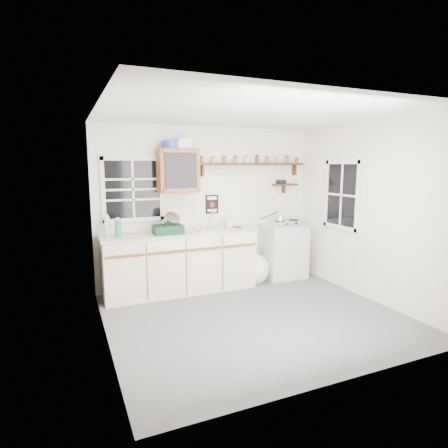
# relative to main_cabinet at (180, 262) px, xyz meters

# --- Properties ---
(room) EXTENTS (3.64, 3.24, 2.54)m
(room) POSITION_rel_main_cabinet_xyz_m (0.58, -1.30, 0.79)
(room) COLOR #535355
(room) RESTS_ON ground
(main_cabinet) EXTENTS (2.31, 0.63, 0.92)m
(main_cabinet) POSITION_rel_main_cabinet_xyz_m (0.00, 0.00, 0.00)
(main_cabinet) COLOR beige
(main_cabinet) RESTS_ON floor
(right_cabinet) EXTENTS (0.73, 0.57, 0.91)m
(right_cabinet) POSITION_rel_main_cabinet_xyz_m (1.83, 0.03, -0.01)
(right_cabinet) COLOR beige
(right_cabinet) RESTS_ON floor
(sink) EXTENTS (0.52, 0.44, 0.29)m
(sink) POSITION_rel_main_cabinet_xyz_m (0.54, 0.01, 0.47)
(sink) COLOR silver
(sink) RESTS_ON main_cabinet
(upper_cabinet) EXTENTS (0.60, 0.32, 0.65)m
(upper_cabinet) POSITION_rel_main_cabinet_xyz_m (0.03, 0.14, 1.36)
(upper_cabinet) COLOR brown
(upper_cabinet) RESTS_ON wall_back
(upper_cabinet_clutter) EXTENTS (0.41, 0.24, 0.14)m
(upper_cabinet_clutter) POSITION_rel_main_cabinet_xyz_m (0.01, 0.14, 1.75)
(upper_cabinet_clutter) COLOR #1B3AB5
(upper_cabinet_clutter) RESTS_ON upper_cabinet
(spice_shelf) EXTENTS (1.91, 0.18, 0.34)m
(spice_shelf) POSITION_rel_main_cabinet_xyz_m (1.31, 0.21, 1.47)
(spice_shelf) COLOR black
(spice_shelf) RESTS_ON wall_back
(secondary_shelf) EXTENTS (0.45, 0.16, 0.24)m
(secondary_shelf) POSITION_rel_main_cabinet_xyz_m (1.94, 0.22, 1.12)
(secondary_shelf) COLOR black
(secondary_shelf) RESTS_ON wall_back
(warning_sign) EXTENTS (0.22, 0.02, 0.30)m
(warning_sign) POSITION_rel_main_cabinet_xyz_m (0.63, 0.29, 0.82)
(warning_sign) COLOR black
(warning_sign) RESTS_ON wall_back
(window_back) EXTENTS (0.93, 0.03, 0.98)m
(window_back) POSITION_rel_main_cabinet_xyz_m (-0.62, 0.29, 1.09)
(window_back) COLOR black
(window_back) RESTS_ON wall_back
(window_right) EXTENTS (0.03, 0.78, 1.08)m
(window_right) POSITION_rel_main_cabinet_xyz_m (2.37, -0.75, 0.99)
(window_right) COLOR black
(window_right) RESTS_ON wall_back
(water_bottles) EXTENTS (0.22, 0.18, 0.31)m
(water_bottles) POSITION_rel_main_cabinet_xyz_m (-0.96, -0.01, 0.59)
(water_bottles) COLOR silver
(water_bottles) RESTS_ON main_cabinet
(dish_rack) EXTENTS (0.42, 0.32, 0.31)m
(dish_rack) POSITION_rel_main_cabinet_xyz_m (-0.18, -0.06, 0.56)
(dish_rack) COLOR black
(dish_rack) RESTS_ON main_cabinet
(soap_bottle) EXTENTS (0.09, 0.09, 0.20)m
(soap_bottle) POSITION_rel_main_cabinet_xyz_m (0.86, 0.12, 0.56)
(soap_bottle) COLOR silver
(soap_bottle) RESTS_ON main_cabinet
(rag) EXTENTS (0.16, 0.15, 0.02)m
(rag) POSITION_rel_main_cabinet_xyz_m (0.94, -0.02, 0.47)
(rag) COLOR maroon
(rag) RESTS_ON main_cabinet
(hotplate) EXTENTS (0.56, 0.31, 0.08)m
(hotplate) POSITION_rel_main_cabinet_xyz_m (1.88, 0.01, 0.48)
(hotplate) COLOR silver
(hotplate) RESTS_ON right_cabinet
(saucepan) EXTENTS (0.37, 0.27, 0.17)m
(saucepan) POSITION_rel_main_cabinet_xyz_m (1.73, 0.01, 0.57)
(saucepan) COLOR silver
(saucepan) RESTS_ON hotplate
(trash_bag) EXTENTS (0.45, 0.41, 0.52)m
(trash_bag) POSITION_rel_main_cabinet_xyz_m (1.24, -0.07, -0.24)
(trash_bag) COLOR white
(trash_bag) RESTS_ON floor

